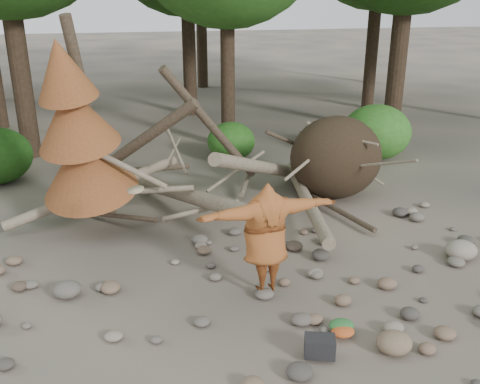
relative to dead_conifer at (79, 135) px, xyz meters
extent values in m
plane|color=#514C44|center=(3.12, -3.37, -2.11)|extent=(120.00, 120.00, 0.00)
ellipsoid|color=#332619|center=(5.72, 0.93, -1.12)|extent=(2.20, 1.87, 1.98)
cylinder|color=gray|center=(2.12, 0.33, -1.56)|extent=(2.61, 5.11, 1.08)
cylinder|color=gray|center=(3.92, 0.83, -1.21)|extent=(3.18, 3.71, 1.90)
cylinder|color=brown|center=(0.92, 1.23, -0.71)|extent=(3.08, 1.91, 2.49)
cylinder|color=gray|center=(4.72, 0.13, -1.76)|extent=(1.13, 4.98, 0.43)
cylinder|color=brown|center=(2.82, 1.43, -0.31)|extent=(2.39, 1.03, 2.89)
cylinder|color=gray|center=(0.12, 0.63, -1.41)|extent=(3.71, 0.86, 1.20)
cylinder|color=#4C3F30|center=(0.62, 0.13, -1.81)|extent=(1.52, 1.70, 0.49)
cylinder|color=gray|center=(3.32, 1.03, -1.31)|extent=(1.57, 0.85, 0.69)
cylinder|color=#4C3F30|center=(4.92, 1.53, -0.91)|extent=(1.92, 1.25, 1.10)
cylinder|color=gray|center=(1.92, 0.83, -0.61)|extent=(0.37, 1.42, 0.85)
cylinder|color=#4C3F30|center=(5.32, -0.17, -1.96)|extent=(0.79, 2.54, 0.12)
cylinder|color=gray|center=(2.32, -0.27, -1.66)|extent=(1.78, 1.11, 0.29)
cylinder|color=#4C3F30|center=(0.22, 0.43, 0.09)|extent=(0.67, 1.13, 4.35)
cone|color=brown|center=(0.06, 0.12, -0.61)|extent=(2.06, 2.13, 1.86)
cone|color=brown|center=(-0.05, -0.09, 0.39)|extent=(1.71, 1.78, 1.65)
cone|color=brown|center=(-0.14, -0.28, 1.29)|extent=(1.23, 1.30, 1.41)
cylinder|color=#38281C|center=(4.12, 5.83, 1.46)|extent=(0.44, 0.44, 7.14)
cylinder|color=#38281C|center=(3.62, 10.83, 2.16)|extent=(0.52, 0.52, 8.54)
cylinder|color=#38281C|center=(11.12, 10.43, 1.95)|extent=(0.50, 0.50, 8.12)
cylinder|color=#38281C|center=(14.12, 16.63, 1.81)|extent=(0.46, 0.46, 7.84)
ellipsoid|color=#2D691E|center=(3.92, 4.43, -1.55)|extent=(1.40, 1.40, 1.12)
ellipsoid|color=#387D26|center=(8.12, 3.63, -1.31)|extent=(2.00, 2.00, 1.60)
imported|color=#9C5023|center=(2.91, -2.98, -1.10)|extent=(2.35, 0.86, 1.87)
cylinder|color=tan|center=(0.94, -2.46, -0.30)|extent=(0.29, 0.29, 0.08)
cube|color=black|center=(3.19, -4.76, -1.97)|extent=(0.48, 0.39, 0.27)
ellipsoid|color=#2B6C31|center=(3.72, -4.28, -2.04)|extent=(0.37, 0.31, 0.14)
ellipsoid|color=#BE4F20|center=(3.68, -4.41, -2.05)|extent=(0.34, 0.28, 0.12)
ellipsoid|color=#826B51|center=(4.25, -4.86, -1.96)|extent=(0.50, 0.45, 0.30)
ellipsoid|color=gray|center=(6.80, -2.62, -1.93)|extent=(0.59, 0.53, 0.36)
ellipsoid|color=#615A52|center=(-0.27, -2.37, -1.97)|extent=(0.46, 0.41, 0.28)
camera|label=1|loc=(0.80, -10.39, 2.60)|focal=40.00mm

